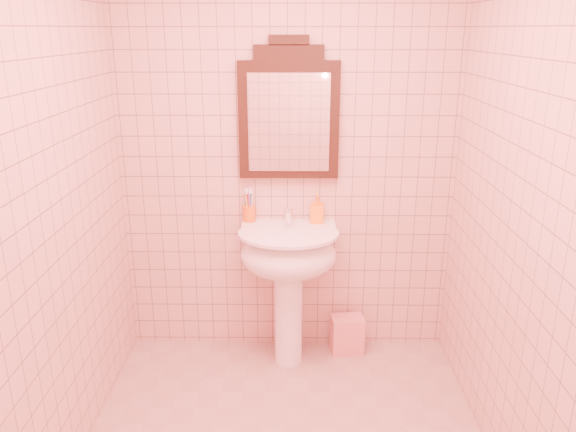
{
  "coord_description": "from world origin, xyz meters",
  "views": [
    {
      "loc": [
        0.03,
        -2.16,
        1.97
      ],
      "look_at": [
        0.01,
        0.55,
        1.06
      ],
      "focal_mm": 35.0,
      "sensor_mm": 36.0,
      "label": 1
    }
  ],
  "objects_px": {
    "pedestal_sink": "(289,264)",
    "toothbrush_cup": "(249,213)",
    "soap_dispenser": "(317,209)",
    "towel": "(347,334)",
    "mirror": "(289,114)"
  },
  "relations": [
    {
      "from": "pedestal_sink",
      "to": "toothbrush_cup",
      "type": "xyz_separation_m",
      "value": [
        -0.24,
        0.18,
        0.25
      ]
    },
    {
      "from": "soap_dispenser",
      "to": "towel",
      "type": "height_order",
      "value": "soap_dispenser"
    },
    {
      "from": "toothbrush_cup",
      "to": "soap_dispenser",
      "type": "relative_size",
      "value": 1.04
    },
    {
      "from": "toothbrush_cup",
      "to": "soap_dispenser",
      "type": "bearing_deg",
      "value": -3.54
    },
    {
      "from": "soap_dispenser",
      "to": "towel",
      "type": "relative_size",
      "value": 0.7
    },
    {
      "from": "soap_dispenser",
      "to": "towel",
      "type": "distance_m",
      "value": 0.85
    },
    {
      "from": "mirror",
      "to": "soap_dispenser",
      "type": "bearing_deg",
      "value": -14.23
    },
    {
      "from": "pedestal_sink",
      "to": "toothbrush_cup",
      "type": "distance_m",
      "value": 0.39
    },
    {
      "from": "pedestal_sink",
      "to": "soap_dispenser",
      "type": "relative_size",
      "value": 5.02
    },
    {
      "from": "pedestal_sink",
      "to": "mirror",
      "type": "distance_m",
      "value": 0.87
    },
    {
      "from": "pedestal_sink",
      "to": "mirror",
      "type": "relative_size",
      "value": 1.07
    },
    {
      "from": "towel",
      "to": "pedestal_sink",
      "type": "bearing_deg",
      "value": -162.79
    },
    {
      "from": "pedestal_sink",
      "to": "soap_dispenser",
      "type": "bearing_deg",
      "value": 42.78
    },
    {
      "from": "pedestal_sink",
      "to": "towel",
      "type": "distance_m",
      "value": 0.67
    },
    {
      "from": "pedestal_sink",
      "to": "mirror",
      "type": "xyz_separation_m",
      "value": [
        -0.0,
        0.2,
        0.84
      ]
    }
  ]
}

